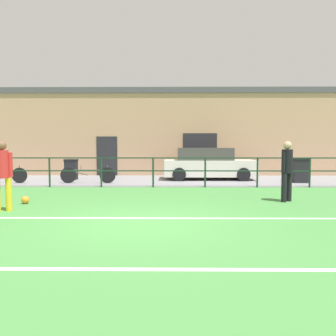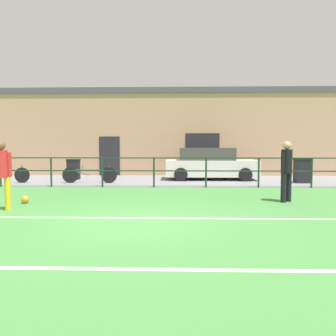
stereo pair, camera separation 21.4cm
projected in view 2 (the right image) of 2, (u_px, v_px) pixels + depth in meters
ground at (133, 224)px, 6.81m from camera, size 60.00×44.00×0.04m
field_line_touchline at (136, 218)px, 7.27m from camera, size 36.00×0.11×0.00m
field_line_hash at (106, 269)px, 4.25m from camera, size 36.00×0.11×0.00m
pavement_strip at (158, 180)px, 15.29m from camera, size 48.00×5.00×0.02m
perimeter_fence at (154, 168)px, 12.75m from camera, size 36.07×0.07×1.15m
clubhouse_facade at (162, 133)px, 18.83m from camera, size 28.00×2.56×4.69m
player_goalkeeper at (287, 168)px, 9.33m from camera, size 0.39×0.33×1.71m
player_striker at (1, 171)px, 8.04m from camera, size 0.43×0.30×1.71m
soccer_ball_match at (25, 199)px, 9.16m from camera, size 0.21×0.21×0.21m
parked_car_red at (210, 164)px, 15.64m from camera, size 4.22×1.94×1.48m
bicycle_parked_0 at (2, 175)px, 14.16m from camera, size 2.36×0.04×0.75m
bicycle_parked_1 at (89, 175)px, 14.05m from camera, size 2.33×0.04×0.76m
trash_bin_0 at (73, 169)px, 15.59m from camera, size 0.56×0.47×0.95m
trash_bin_1 at (302, 170)px, 14.12m from camera, size 0.62×0.53×1.04m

